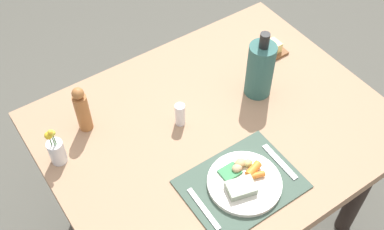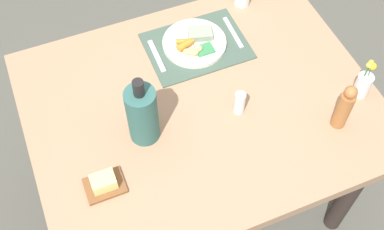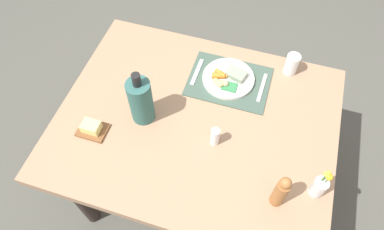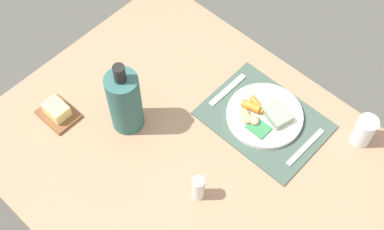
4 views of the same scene
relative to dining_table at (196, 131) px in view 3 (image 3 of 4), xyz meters
The scene contains 12 objects.
ground_plane 0.65m from the dining_table, ahead, with size 8.00×8.00×0.00m, color #53534A.
dining_table is the anchor object (origin of this frame).
placemat 0.29m from the dining_table, 108.80° to the right, with size 0.39×0.30×0.01m, color #41574A.
dinner_plate 0.30m from the dining_table, 107.27° to the right, with size 0.26×0.26×0.05m.
fork 0.38m from the dining_table, 133.22° to the right, with size 0.02×0.18×0.01m, color silver.
knife 0.30m from the dining_table, 73.67° to the right, with size 0.02×0.17×0.01m, color silver.
salt_shaker 0.20m from the dining_table, 141.91° to the left, with size 0.04×0.04×0.10m, color white.
water_tumbler 0.57m from the dining_table, 131.03° to the right, with size 0.07×0.07×0.11m.
flower_vase 0.61m from the dining_table, 161.81° to the left, with size 0.06×0.06×0.18m.
cooler_bottle 0.33m from the dining_table, 12.16° to the left, with size 0.11×0.11×0.30m.
pepper_mill 0.53m from the dining_table, 146.92° to the left, with size 0.05×0.05×0.21m.
butter_dish 0.49m from the dining_table, 24.43° to the left, with size 0.13×0.10×0.06m.
Camera 3 is at (-0.24, 0.82, 2.11)m, focal length 32.61 mm.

